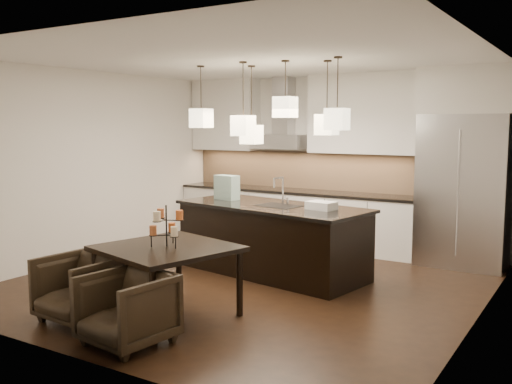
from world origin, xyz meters
The scene contains 37 objects.
floor centered at (0.00, 0.00, -0.01)m, with size 5.50×5.50×0.02m, color black.
ceiling centered at (0.00, 0.00, 2.81)m, with size 5.50×5.50×0.02m, color white.
wall_back centered at (0.00, 2.76, 1.40)m, with size 5.50×0.02×2.80m, color silver.
wall_front centered at (0.00, -2.76, 1.40)m, with size 5.50×0.02×2.80m, color silver.
wall_left centered at (-2.76, 0.00, 1.40)m, with size 0.02×5.50×2.80m, color silver.
wall_right centered at (2.76, 0.00, 1.40)m, with size 0.02×5.50×2.80m, color silver.
refrigerator centered at (2.10, 2.38, 1.07)m, with size 1.20×0.72×2.15m, color #B7B7BA.
fridge_panel centered at (2.10, 2.38, 2.47)m, with size 1.26×0.72×0.65m, color silver.
lower_cabinets centered at (-0.62, 2.43, 0.44)m, with size 4.21×0.62×0.88m, color silver.
countertop centered at (-0.62, 2.43, 0.90)m, with size 4.21×0.66×0.04m, color black.
backsplash centered at (-0.62, 2.73, 1.24)m, with size 4.21×0.02×0.63m, color tan.
upper_cab_left centered at (-2.10, 2.57, 2.17)m, with size 1.25×0.35×1.25m, color silver.
upper_cab_right centered at (0.55, 2.57, 2.17)m, with size 1.86×0.35×1.25m, color silver.
hood_canopy centered at (-0.93, 2.48, 1.72)m, with size 0.90×0.52×0.24m, color #B7B7BA.
hood_chimney centered at (-0.93, 2.59, 2.32)m, with size 0.30×0.28×0.96m, color #B7B7BA.
fruit_bowl centered at (-2.01, 2.38, 0.95)m, with size 0.26×0.26×0.06m, color silver.
island_body centered at (0.01, 0.59, 0.45)m, with size 2.55×1.02×0.90m, color black.
island_top centered at (0.01, 0.59, 0.92)m, with size 2.63×1.10×0.04m, color black.
faucet centered at (0.13, 0.67, 1.13)m, with size 0.10×0.24×0.39m, color silver, non-canonical shape.
tote_bag centered at (-0.81, 0.72, 1.11)m, with size 0.35×0.18×0.35m, color #1F553D.
food_container centered at (0.76, 0.54, 0.99)m, with size 0.35×0.24×0.10m, color silver.
dining_table centered at (-0.07, -1.47, 0.37)m, with size 1.24×1.24×0.74m, color black, non-canonical shape.
candelabra centered at (-0.07, -1.47, 0.96)m, with size 0.36×0.36×0.44m, color black, non-canonical shape.
candle_a centered at (0.06, -1.50, 0.92)m, with size 0.08×0.08×0.10m, color beige.
candle_b centered at (-0.11, -1.33, 0.92)m, with size 0.08×0.08×0.10m, color #C85924.
candle_c centered at (-0.17, -1.56, 0.92)m, with size 0.08×0.08×0.10m, color #AF5A2F.
candle_d centered at (0.06, -1.41, 1.08)m, with size 0.08×0.08×0.10m, color #C85924.
candle_e centered at (-0.19, -1.41, 1.08)m, with size 0.08×0.08×0.10m, color #AF5A2F.
candle_f centered at (-0.08, -1.60, 1.08)m, with size 0.08×0.08×0.10m, color beige.
armchair_left centered at (-0.73, -2.06, 0.34)m, with size 0.73×0.75×0.68m, color black.
armchair_right centered at (0.16, -2.29, 0.34)m, with size 0.72×0.74×0.67m, color black.
pendant_a centered at (-0.97, 0.34, 2.09)m, with size 0.24×0.24×0.26m, color #F9E9BB.
pendant_b centered at (-0.37, 0.68, 1.87)m, with size 0.24×0.24×0.26m, color #F9E9BB.
pendant_c centered at (0.33, 0.37, 2.22)m, with size 0.24×0.24×0.26m, color #F9E9BB.
pendant_d centered at (0.77, 0.64, 2.01)m, with size 0.24×0.24×0.26m, color #F9E9BB.
pendant_e centered at (1.04, 0.35, 2.07)m, with size 0.24×0.24×0.26m, color #F9E9BB.
pendant_f centered at (-0.20, 0.21, 1.99)m, with size 0.24×0.24×0.26m, color #F9E9BB.
Camera 1 is at (3.79, -5.95, 2.01)m, focal length 40.00 mm.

